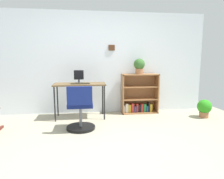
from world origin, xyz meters
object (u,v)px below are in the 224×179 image
keyboard (80,83)px  bookshelf_low (139,96)px  desk (80,87)px  potted_plant_on_shelf (139,66)px  monitor (79,77)px  office_chair (80,111)px  potted_plant_floor (204,108)px

keyboard → bookshelf_low: size_ratio=0.43×
desk → potted_plant_on_shelf: 1.44m
monitor → office_chair: 0.97m
desk → monitor: (-0.02, 0.04, 0.19)m
potted_plant_on_shelf → monitor: bearing=-173.0°
office_chair → potted_plant_floor: size_ratio=2.07×
desk → potted_plant_floor: (2.68, -0.34, -0.47)m
keyboard → office_chair: (0.01, -0.72, -0.40)m
potted_plant_floor → bookshelf_low: bearing=155.3°
potted_plant_on_shelf → potted_plant_floor: size_ratio=0.89×
monitor → potted_plant_on_shelf: size_ratio=0.80×
monitor → keyboard: bearing=-73.0°
desk → potted_plant_on_shelf: potted_plant_on_shelf is taller
office_chair → potted_plant_on_shelf: size_ratio=2.32×
bookshelf_low → desk: bearing=-169.2°
keyboard → office_chair: office_chair is taller
desk → office_chair: size_ratio=1.33×
potted_plant_floor → office_chair: bearing=-170.6°
desk → office_chair: bearing=-88.3°
desk → monitor: size_ratio=3.89×
bookshelf_low → potted_plant_on_shelf: size_ratio=2.62×
keyboard → potted_plant_on_shelf: (1.34, 0.27, 0.36)m
keyboard → potted_plant_floor: (2.67, -0.27, -0.54)m
potted_plant_on_shelf → potted_plant_floor: (1.33, -0.55, -0.90)m
office_chair → potted_plant_floor: 2.70m
desk → potted_plant_on_shelf: size_ratio=3.09×
office_chair → potted_plant_on_shelf: potted_plant_on_shelf is taller
office_chair → potted_plant_floor: bearing=9.4°
office_chair → keyboard: bearing=90.7°
desk → keyboard: size_ratio=2.75×
desk → potted_plant_on_shelf: (1.35, 0.21, 0.43)m
desk → office_chair: office_chair is taller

